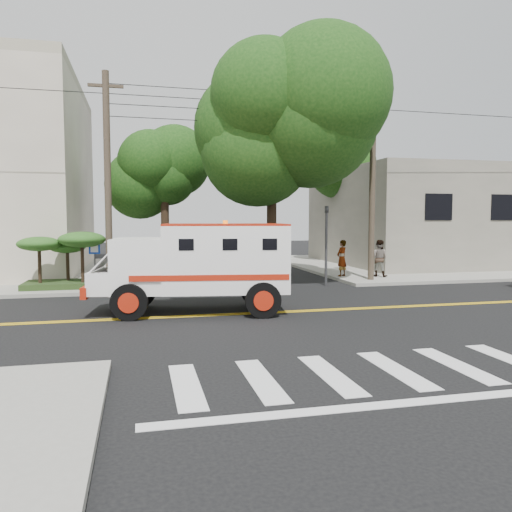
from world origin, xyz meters
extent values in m
plane|color=black|center=(0.00, 0.00, 0.00)|extent=(100.00, 100.00, 0.00)
cube|color=gray|center=(13.50, 13.50, 0.07)|extent=(17.00, 17.00, 0.15)
cube|color=slate|center=(15.00, 14.00, 3.15)|extent=(14.00, 12.00, 6.00)
cylinder|color=#382D23|center=(-5.60, 6.00, 4.50)|extent=(0.28, 0.28, 9.00)
cylinder|color=#382D23|center=(6.30, 6.20, 4.50)|extent=(0.28, 0.28, 9.00)
cylinder|color=black|center=(1.50, 6.50, 3.50)|extent=(0.44, 0.44, 7.00)
sphere|color=#12370F|center=(1.50, 6.50, 7.00)|extent=(5.32, 5.32, 5.32)
sphere|color=#12370F|center=(2.64, 5.74, 7.57)|extent=(4.56, 4.56, 4.56)
cylinder|color=black|center=(-3.00, 12.00, 2.80)|extent=(0.44, 0.44, 5.60)
sphere|color=#12370F|center=(-3.00, 12.00, 5.60)|extent=(3.92, 3.92, 3.92)
sphere|color=#12370F|center=(-2.16, 11.44, 6.02)|extent=(3.36, 3.36, 3.36)
cylinder|color=black|center=(8.50, 16.00, 2.97)|extent=(0.44, 0.44, 5.95)
sphere|color=#12370F|center=(8.50, 16.00, 5.95)|extent=(4.20, 4.20, 4.20)
sphere|color=#12370F|center=(9.40, 15.40, 6.40)|extent=(3.60, 3.60, 3.60)
cylinder|color=#3F3F42|center=(3.80, 5.60, 1.80)|extent=(0.12, 0.12, 3.60)
imported|color=#3F3F42|center=(3.80, 5.60, 3.15)|extent=(0.15, 0.18, 0.90)
cylinder|color=#3F3F42|center=(-6.20, 6.20, 1.00)|extent=(0.06, 0.06, 2.00)
cube|color=#0C33A5|center=(-6.20, 6.14, 1.80)|extent=(0.45, 0.03, 0.45)
cube|color=#1E3314|center=(-7.50, 6.80, 0.27)|extent=(3.20, 2.00, 0.24)
cylinder|color=black|center=(-8.40, 6.50, 1.15)|extent=(0.14, 0.14, 1.52)
ellipsoid|color=#1F5419|center=(-8.40, 6.50, 2.00)|extent=(1.73, 1.73, 0.60)
cylinder|color=black|center=(-7.40, 7.20, 1.07)|extent=(0.14, 0.14, 1.36)
ellipsoid|color=#1F5419|center=(-7.40, 7.20, 1.83)|extent=(1.55, 1.55, 0.54)
cylinder|color=black|center=(-6.70, 6.30, 1.23)|extent=(0.14, 0.14, 1.68)
ellipsoid|color=#1F5419|center=(-6.70, 6.30, 2.17)|extent=(1.91, 1.91, 0.66)
cube|color=white|center=(-1.67, 0.49, 1.76)|extent=(4.20, 2.83, 2.11)
cube|color=white|center=(-4.36, 0.86, 1.56)|extent=(1.90, 2.41, 1.71)
cube|color=black|center=(-5.14, 0.97, 2.01)|extent=(0.29, 1.70, 0.70)
cube|color=white|center=(-5.41, 1.01, 1.06)|extent=(1.17, 2.12, 0.70)
cube|color=#AD200D|center=(-5.91, 1.07, 0.81)|extent=(0.47, 2.17, 0.35)
cube|color=#AD200D|center=(-1.67, 0.49, 2.85)|extent=(4.20, 2.83, 0.06)
cylinder|color=black|center=(-4.71, -0.23, 0.55)|extent=(1.14, 0.47, 1.11)
cylinder|color=black|center=(-4.41, 2.01, 0.55)|extent=(1.14, 0.47, 1.11)
cylinder|color=black|center=(-0.73, -0.78, 0.55)|extent=(1.14, 0.47, 1.11)
cylinder|color=black|center=(-0.42, 1.46, 0.55)|extent=(1.14, 0.47, 1.11)
imported|color=gray|center=(5.50, 7.81, 1.06)|extent=(0.80, 0.74, 1.82)
imported|color=gray|center=(7.24, 7.24, 1.07)|extent=(1.13, 1.11, 1.84)
camera|label=1|loc=(-4.40, -15.45, 3.05)|focal=35.00mm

